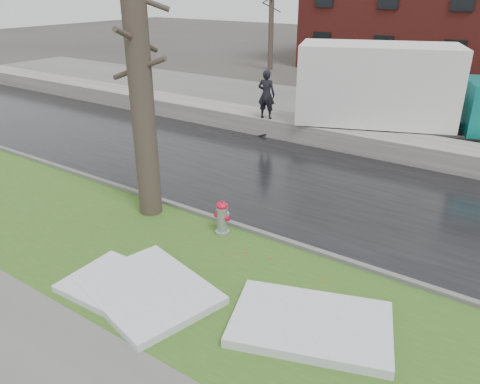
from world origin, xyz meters
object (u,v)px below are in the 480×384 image
Objects in this scene: fire_hydrant at (222,216)px; tree at (139,72)px; worker at (266,94)px; box_truck at (408,93)px.

tree is at bearing -177.23° from fire_hydrant.
fire_hydrant is at bearing 102.89° from worker.
tree is (-2.31, -0.13, 3.26)m from fire_hydrant.
fire_hydrant is 3.99m from tree.
box_truck is 5.32m from worker.
worker is (-3.43, 7.56, 1.20)m from fire_hydrant.
tree reaches higher than fire_hydrant.
worker is at bearing -175.76° from box_truck.
box_truck reaches higher than fire_hydrant.
worker is (-4.79, -2.31, -0.24)m from box_truck.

